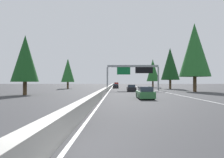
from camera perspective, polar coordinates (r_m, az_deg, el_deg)
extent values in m
plane|color=#38383A|center=(65.62, -0.41, -2.68)|extent=(320.00, 320.00, 0.00)
cube|color=#ADAAA3|center=(85.61, -0.26, -1.96)|extent=(180.00, 0.56, 0.90)
cube|color=silver|center=(76.23, 8.49, -2.42)|extent=(160.00, 0.16, 0.01)
cube|color=silver|center=(75.61, -0.02, -2.44)|extent=(160.00, 0.16, 0.01)
cylinder|color=gray|center=(47.47, -1.36, 0.06)|extent=(0.36, 0.36, 5.66)
cylinder|color=gray|center=(48.53, 13.34, 0.07)|extent=(0.36, 0.36, 5.66)
cube|color=gray|center=(47.76, 6.07, 3.76)|extent=(0.50, 12.32, 0.50)
cube|color=#0C602D|center=(47.39, 3.41, 2.46)|extent=(0.12, 3.20, 1.90)
cube|color=black|center=(47.85, 9.32, 2.56)|extent=(0.16, 4.20, 1.50)
cube|color=#2D6B38|center=(24.26, 9.59, -4.43)|extent=(4.40, 1.80, 0.76)
cube|color=#2D3847|center=(24.01, 9.67, -2.89)|extent=(2.46, 1.51, 0.56)
cylinder|color=black|center=(25.56, 7.37, -4.72)|extent=(0.64, 0.22, 0.64)
cylinder|color=black|center=(25.78, 10.87, -4.68)|extent=(0.64, 0.22, 0.64)
cylinder|color=black|center=(22.77, 8.14, -5.19)|extent=(0.64, 0.22, 0.64)
cylinder|color=black|center=(23.02, 12.07, -5.13)|extent=(0.64, 0.22, 0.64)
cube|color=black|center=(43.41, 5.64, -2.88)|extent=(4.40, 1.80, 0.76)
cube|color=#2D3847|center=(43.17, 5.66, -2.01)|extent=(2.46, 1.51, 0.56)
cylinder|color=black|center=(44.76, 4.49, -3.09)|extent=(0.64, 0.22, 0.64)
cylinder|color=black|center=(44.89, 6.51, -3.08)|extent=(0.64, 0.22, 0.64)
cylinder|color=black|center=(41.96, 4.72, -3.23)|extent=(0.64, 0.22, 0.64)
cylinder|color=black|center=(42.08, 6.87, -3.22)|extent=(0.64, 0.22, 0.64)
cube|color=black|center=(63.74, 1.08, -2.25)|extent=(4.40, 1.80, 0.76)
cube|color=#2D3847|center=(63.51, 1.08, -1.66)|extent=(2.46, 1.51, 0.56)
cylinder|color=black|center=(65.16, 0.39, -2.41)|extent=(0.64, 0.22, 0.64)
cylinder|color=black|center=(65.16, 1.78, -2.41)|extent=(0.64, 0.22, 0.64)
cylinder|color=black|center=(62.34, 0.36, -2.48)|extent=(0.64, 0.22, 0.64)
cylinder|color=black|center=(62.34, 1.81, -2.48)|extent=(0.64, 0.22, 0.64)
cube|color=maroon|center=(92.16, 1.28, -1.79)|extent=(5.60, 2.00, 0.70)
cube|color=maroon|center=(93.16, 1.28, -1.29)|extent=(2.24, 1.84, 0.90)
cube|color=#2D3847|center=(93.16, 1.28, -1.23)|extent=(2.02, 1.92, 0.41)
cylinder|color=black|center=(94.01, 0.76, -1.90)|extent=(0.80, 0.28, 0.80)
cylinder|color=black|center=(94.02, 1.81, -1.90)|extent=(0.80, 0.28, 0.80)
cylinder|color=black|center=(90.32, 0.74, -1.94)|extent=(0.80, 0.28, 0.80)
cylinder|color=black|center=(90.32, 1.83, -1.94)|extent=(0.80, 0.28, 0.80)
cylinder|color=#4C3823|center=(44.72, 22.98, -1.38)|extent=(0.71, 0.71, 3.19)
cone|color=#236028|center=(45.24, 22.92, 7.85)|extent=(6.39, 6.39, 11.32)
cylinder|color=#4C3823|center=(60.57, 16.60, -1.51)|extent=(0.65, 0.65, 2.69)
cone|color=#143D19|center=(60.81, 16.58, 4.27)|extent=(5.39, 5.39, 9.55)
cylinder|color=#4C3823|center=(75.41, 11.82, -1.53)|extent=(0.62, 0.62, 2.36)
cone|color=#236028|center=(75.54, 11.81, 2.53)|extent=(4.71, 4.71, 8.35)
cylinder|color=#4C3823|center=(33.56, -24.05, -2.51)|extent=(0.59, 0.59, 2.08)
cone|color=#194C1E|center=(33.75, -23.99, 5.52)|extent=(4.15, 4.15, 7.36)
cylinder|color=#4C3823|center=(62.11, -12.76, -1.81)|extent=(0.58, 0.58, 2.05)
cone|color=#236028|center=(62.21, -12.74, 2.50)|extent=(4.11, 4.11, 7.28)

